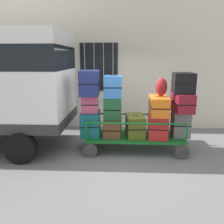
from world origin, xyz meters
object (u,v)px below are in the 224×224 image
luggage_cart (135,138)px  suitcase_right_middle (182,102)px  suitcase_right_top (183,83)px  backpack (161,87)px  suitcase_left_bottom (91,124)px  suitcase_midright_bottom (158,125)px  suitcase_center_bottom (135,125)px  suitcase_left_top (90,83)px  suitcase_midright_middle (159,106)px  suitcase_midleft_top (113,86)px  suitcase_right_bottom (181,124)px  suitcase_left_middle (90,104)px  suitcase_midleft_bottom (113,127)px  suitcase_midleft_middle (113,108)px

luggage_cart → suitcase_right_middle: 1.45m
suitcase_right_top → backpack: (-0.51, -0.01, -0.11)m
suitcase_left_bottom → suitcase_midright_bottom: size_ratio=0.81×
luggage_cart → suitcase_right_top: (1.12, 0.01, 1.39)m
backpack → suitcase_left_bottom: bearing=179.9°
luggage_cart → suitcase_midright_bottom: 0.65m
suitcase_center_bottom → suitcase_right_middle: bearing=-1.5°
suitcase_right_top → suitcase_left_top: bearing=-179.8°
suitcase_midright_bottom → suitcase_midright_middle: (-0.00, -0.04, 0.50)m
suitcase_left_top → suitcase_midleft_top: suitcase_left_top is taller
suitcase_left_bottom → backpack: 1.96m
suitcase_left_bottom → suitcase_right_top: (2.24, 0.01, 1.04)m
suitcase_right_bottom → suitcase_right_top: (0.00, 0.02, 1.01)m
suitcase_left_middle → suitcase_right_bottom: size_ratio=0.69×
luggage_cart → suitcase_midright_middle: (0.56, -0.03, 0.84)m
suitcase_right_bottom → backpack: 1.04m
suitcase_midleft_bottom → suitcase_right_middle: bearing=-0.1°
suitcase_left_top → suitcase_midleft_top: size_ratio=1.41×
suitcase_midleft_bottom → suitcase_right_top: 2.01m
suitcase_midleft_middle → suitcase_right_bottom: (1.68, 0.01, -0.39)m
suitcase_midleft_middle → suitcase_left_bottom: bearing=177.4°
suitcase_left_top → suitcase_right_middle: size_ratio=1.08×
luggage_cart → suitcase_center_bottom: suitcase_center_bottom is taller
suitcase_midleft_bottom → suitcase_center_bottom: 0.56m
suitcase_midleft_bottom → suitcase_midleft_middle: suitcase_midleft_middle is taller
suitcase_left_bottom → backpack: size_ratio=1.62×
luggage_cart → backpack: size_ratio=5.60×
suitcase_right_bottom → backpack: size_ratio=1.47×
suitcase_midright_middle → suitcase_right_middle: size_ratio=1.07×
suitcase_center_bottom → suitcase_left_middle: bearing=-178.9°
suitcase_midright_middle → luggage_cart: bearing=176.6°
suitcase_midleft_middle → suitcase_midleft_bottom: bearing=90.0°
suitcase_midleft_bottom → suitcase_right_bottom: (1.68, 0.01, 0.10)m
suitcase_left_top → suitcase_midleft_bottom: 1.24m
suitcase_left_top → suitcase_midleft_middle: (0.56, -0.03, -0.62)m
suitcase_center_bottom → suitcase_midright_middle: size_ratio=0.94×
suitcase_left_top → suitcase_midleft_middle: bearing=-2.8°
suitcase_midleft_middle → suitcase_right_bottom: suitcase_midleft_middle is taller
suitcase_center_bottom → suitcase_right_bottom: size_ratio=1.20×
suitcase_right_top → backpack: bearing=-178.7°
luggage_cart → suitcase_left_top: (-1.12, -0.00, 1.39)m
luggage_cart → suitcase_midleft_top: 1.41m
suitcase_center_bottom → suitcase_midleft_top: bearing=-179.0°
suitcase_left_bottom → suitcase_right_bottom: size_ratio=1.10×
suitcase_midright_bottom → suitcase_midright_middle: suitcase_midright_middle is taller
luggage_cart → suitcase_midleft_middle: 0.95m
suitcase_left_middle → suitcase_midleft_bottom: 0.82m
suitcase_left_bottom → suitcase_midleft_top: bearing=-0.6°
suitcase_midleft_middle → suitcase_center_bottom: size_ratio=0.70×
suitcase_midleft_bottom → suitcase_midright_middle: (1.12, -0.01, 0.56)m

